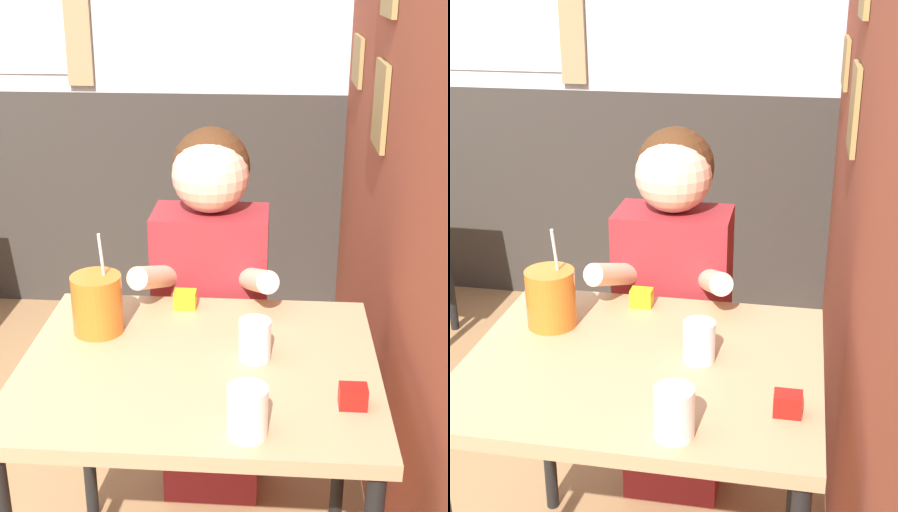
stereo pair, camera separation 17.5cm
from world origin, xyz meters
The scene contains 9 objects.
brick_wall_right centered at (1.46, 1.13, 1.35)m, with size 0.08×4.26×2.70m.
back_wall centered at (-0.01, 2.29, 1.36)m, with size 5.86×0.09×2.70m.
main_table centered at (0.93, 0.37, 0.68)m, with size 0.85×0.71×0.77m.
person_seated centered at (0.92, 0.86, 0.67)m, with size 0.42×0.42×1.23m.
cocktail_pitcher centered at (0.66, 0.51, 0.85)m, with size 0.13×0.13×0.27m.
glass_near_pitcher centered at (1.06, 0.40, 0.82)m, with size 0.08×0.08×0.10m.
glass_center centered at (1.06, 0.09, 0.82)m, with size 0.08×0.08×0.11m.
condiment_ketchup centered at (1.28, 0.21, 0.80)m, with size 0.06×0.04×0.05m.
condiment_mustard centered at (0.86, 0.66, 0.80)m, with size 0.06×0.04×0.05m.
Camera 1 is at (1.10, -1.10, 1.64)m, focal length 50.00 mm.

